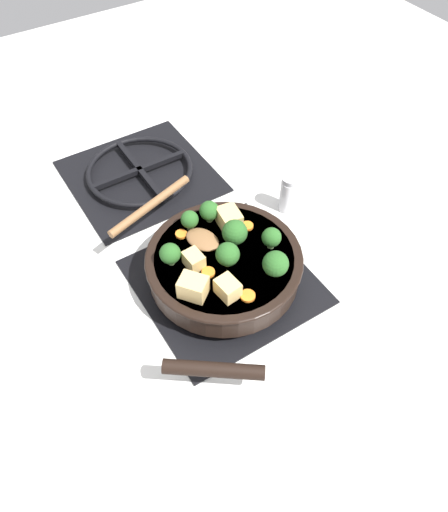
# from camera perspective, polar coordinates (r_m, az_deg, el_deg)

# --- Properties ---
(ground_plane) EXTENTS (2.40, 2.40, 0.00)m
(ground_plane) POSITION_cam_1_polar(r_m,az_deg,el_deg) (0.95, 0.00, -3.00)
(ground_plane) COLOR silver
(front_burner_grate) EXTENTS (0.31, 0.31, 0.03)m
(front_burner_grate) POSITION_cam_1_polar(r_m,az_deg,el_deg) (0.94, 0.00, -2.56)
(front_burner_grate) COLOR black
(front_burner_grate) RESTS_ON ground_plane
(rear_burner_grate) EXTENTS (0.31, 0.31, 0.03)m
(rear_burner_grate) POSITION_cam_1_polar(r_m,az_deg,el_deg) (1.17, -9.57, 9.37)
(rear_burner_grate) COLOR black
(rear_burner_grate) RESTS_ON ground_plane
(skillet_pan) EXTENTS (0.34, 0.37, 0.05)m
(skillet_pan) POSITION_cam_1_polar(r_m,az_deg,el_deg) (0.91, -0.01, -1.03)
(skillet_pan) COLOR black
(skillet_pan) RESTS_ON front_burner_grate
(wooden_spoon) EXTENTS (0.20, 0.21, 0.02)m
(wooden_spoon) POSITION_cam_1_polar(r_m,az_deg,el_deg) (0.95, -5.75, 4.03)
(wooden_spoon) COLOR brown
(wooden_spoon) RESTS_ON skillet_pan
(tofu_cube_center_large) EXTENTS (0.04, 0.04, 0.03)m
(tofu_cube_center_large) POSITION_cam_1_polar(r_m,az_deg,el_deg) (0.83, 0.43, -3.71)
(tofu_cube_center_large) COLOR #DBB770
(tofu_cube_center_large) RESTS_ON skillet_pan
(tofu_cube_near_handle) EXTENTS (0.06, 0.06, 0.04)m
(tofu_cube_near_handle) POSITION_cam_1_polar(r_m,az_deg,el_deg) (0.83, -3.55, -3.57)
(tofu_cube_near_handle) COLOR #DBB770
(tofu_cube_near_handle) RESTS_ON skillet_pan
(tofu_cube_east_chunk) EXTENTS (0.03, 0.04, 0.03)m
(tofu_cube_east_chunk) POSITION_cam_1_polar(r_m,az_deg,el_deg) (0.87, -3.47, -0.46)
(tofu_cube_east_chunk) COLOR #DBB770
(tofu_cube_east_chunk) RESTS_ON skillet_pan
(tofu_cube_west_chunk) EXTENTS (0.04, 0.05, 0.04)m
(tofu_cube_west_chunk) POSITION_cam_1_polar(r_m,az_deg,el_deg) (0.93, 0.61, 4.25)
(tofu_cube_west_chunk) COLOR #DBB770
(tofu_cube_west_chunk) RESTS_ON skillet_pan
(broccoli_floret_near_spoon) EXTENTS (0.05, 0.05, 0.05)m
(broccoli_floret_near_spoon) POSITION_cam_1_polar(r_m,az_deg,el_deg) (0.89, 1.24, 2.71)
(broccoli_floret_near_spoon) COLOR #709956
(broccoli_floret_near_spoon) RESTS_ON skillet_pan
(broccoli_floret_center_top) EXTENTS (0.04, 0.04, 0.04)m
(broccoli_floret_center_top) POSITION_cam_1_polar(r_m,az_deg,el_deg) (0.89, 5.45, 2.11)
(broccoli_floret_center_top) COLOR #709956
(broccoli_floret_center_top) RESTS_ON skillet_pan
(broccoli_floret_east_rim) EXTENTS (0.04, 0.04, 0.05)m
(broccoli_floret_east_rim) POSITION_cam_1_polar(r_m,az_deg,el_deg) (0.94, -1.69, 5.16)
(broccoli_floret_east_rim) COLOR #709956
(broccoli_floret_east_rim) RESTS_ON skillet_pan
(broccoli_floret_west_rim) EXTENTS (0.05, 0.05, 0.05)m
(broccoli_floret_west_rim) POSITION_cam_1_polar(r_m,az_deg,el_deg) (0.85, 5.91, -0.91)
(broccoli_floret_west_rim) COLOR #709956
(broccoli_floret_west_rim) RESTS_ON skillet_pan
(broccoli_floret_north_edge) EXTENTS (0.04, 0.04, 0.05)m
(broccoli_floret_north_edge) POSITION_cam_1_polar(r_m,az_deg,el_deg) (0.86, 0.42, 0.19)
(broccoli_floret_north_edge) COLOR #709956
(broccoli_floret_north_edge) RESTS_ON skillet_pan
(broccoli_floret_south_cluster) EXTENTS (0.03, 0.03, 0.04)m
(broccoli_floret_south_cluster) POSITION_cam_1_polar(r_m,az_deg,el_deg) (0.92, -3.94, 4.17)
(broccoli_floret_south_cluster) COLOR #709956
(broccoli_floret_south_cluster) RESTS_ON skillet_pan
(broccoli_floret_mid_floret) EXTENTS (0.04, 0.04, 0.04)m
(broccoli_floret_mid_floret) POSITION_cam_1_polar(r_m,az_deg,el_deg) (0.87, -6.18, 0.25)
(broccoli_floret_mid_floret) COLOR #709956
(broccoli_floret_mid_floret) RESTS_ON skillet_pan
(carrot_slice_orange_thin) EXTENTS (0.02, 0.02, 0.01)m
(carrot_slice_orange_thin) POSITION_cam_1_polar(r_m,az_deg,el_deg) (0.87, -1.81, -1.88)
(carrot_slice_orange_thin) COLOR orange
(carrot_slice_orange_thin) RESTS_ON skillet_pan
(carrot_slice_near_center) EXTENTS (0.02, 0.02, 0.01)m
(carrot_slice_near_center) POSITION_cam_1_polar(r_m,az_deg,el_deg) (0.93, -4.91, 2.50)
(carrot_slice_near_center) COLOR orange
(carrot_slice_near_center) RESTS_ON skillet_pan
(carrot_slice_edge_slice) EXTENTS (0.02, 0.02, 0.01)m
(carrot_slice_edge_slice) POSITION_cam_1_polar(r_m,az_deg,el_deg) (0.94, 2.68, 3.46)
(carrot_slice_edge_slice) COLOR orange
(carrot_slice_edge_slice) RESTS_ON skillet_pan
(carrot_slice_under_broccoli) EXTENTS (0.03, 0.03, 0.01)m
(carrot_slice_under_broccoli) POSITION_cam_1_polar(r_m,az_deg,el_deg) (0.84, 2.73, -4.57)
(carrot_slice_under_broccoli) COLOR orange
(carrot_slice_under_broccoli) RESTS_ON skillet_pan
(salt_shaker) EXTENTS (0.04, 0.04, 0.09)m
(salt_shaker) POSITION_cam_1_polar(r_m,az_deg,el_deg) (1.07, 7.36, 7.05)
(salt_shaker) COLOR white
(salt_shaker) RESTS_ON ground_plane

